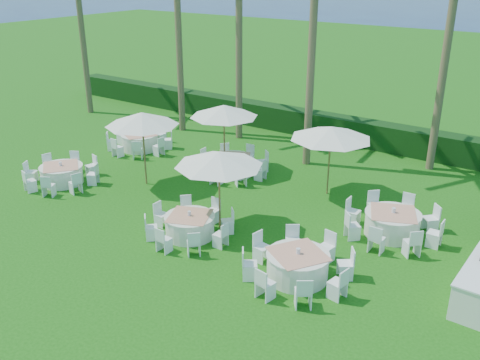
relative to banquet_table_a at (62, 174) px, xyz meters
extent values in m
plane|color=#16510D|center=(5.83, -0.80, -0.39)|extent=(120.00, 120.00, 0.00)
cube|color=black|center=(5.83, 11.20, 0.21)|extent=(34.00, 1.00, 1.20)
cylinder|color=silver|center=(0.00, 0.00, -0.04)|extent=(1.61, 1.61, 0.70)
cylinder|color=silver|center=(0.00, 0.00, 0.32)|extent=(1.68, 1.68, 0.03)
cube|color=tan|center=(0.00, 0.00, 0.35)|extent=(1.82, 1.82, 0.01)
cylinder|color=silver|center=(0.00, 0.00, 0.43)|extent=(0.11, 0.11, 0.15)
cube|color=white|center=(1.09, 0.62, 0.03)|extent=(0.53, 0.53, 0.84)
cube|color=white|center=(0.33, 1.21, 0.03)|extent=(0.48, 0.48, 0.84)
cube|color=white|center=(-0.62, 1.09, 0.03)|extent=(0.53, 0.53, 0.84)
cube|color=white|center=(-1.21, 0.33, 0.03)|extent=(0.48, 0.48, 0.84)
cube|color=white|center=(-1.09, -0.62, 0.03)|extent=(0.53, 0.53, 0.84)
cube|color=white|center=(-0.33, -1.21, 0.03)|extent=(0.48, 0.48, 0.84)
cube|color=white|center=(0.62, -1.09, 0.03)|extent=(0.53, 0.53, 0.84)
cube|color=white|center=(1.21, -0.33, 0.03)|extent=(0.48, 0.48, 0.84)
cylinder|color=silver|center=(6.94, -0.49, -0.05)|extent=(1.56, 1.56, 0.68)
cylinder|color=silver|center=(6.94, -0.49, 0.30)|extent=(1.62, 1.62, 0.03)
cube|color=tan|center=(6.94, -0.49, 0.32)|extent=(1.64, 1.64, 0.01)
cylinder|color=silver|center=(6.94, -0.49, 0.41)|extent=(0.11, 0.11, 0.14)
cube|color=white|center=(8.16, -0.49, 0.02)|extent=(0.38, 0.38, 0.81)
cube|color=white|center=(7.81, 0.37, 0.02)|extent=(0.54, 0.54, 0.81)
cube|color=white|center=(6.95, 0.72, 0.02)|extent=(0.38, 0.38, 0.81)
cube|color=white|center=(6.09, 0.37, 0.02)|extent=(0.54, 0.54, 0.81)
cube|color=white|center=(5.73, -0.49, 0.02)|extent=(0.38, 0.38, 0.81)
cube|color=white|center=(6.08, -1.35, 0.02)|extent=(0.54, 0.54, 0.81)
cube|color=white|center=(6.94, -1.71, 0.02)|extent=(0.38, 0.38, 0.81)
cube|color=white|center=(7.80, -1.35, 0.02)|extent=(0.54, 0.54, 0.81)
cylinder|color=silver|center=(10.97, -0.70, -0.02)|extent=(1.69, 1.69, 0.74)
cylinder|color=silver|center=(10.97, -0.70, 0.36)|extent=(1.77, 1.77, 0.03)
cube|color=tan|center=(10.97, -0.70, 0.38)|extent=(1.89, 1.89, 0.01)
cylinder|color=silver|center=(10.97, -0.70, 0.47)|extent=(0.12, 0.12, 0.16)
cube|color=white|center=(12.05, 0.06, 0.05)|extent=(0.57, 0.57, 0.88)
cube|color=white|center=(11.20, 0.60, 0.05)|extent=(0.48, 0.48, 0.88)
cube|color=white|center=(10.21, 0.38, 0.05)|extent=(0.57, 0.57, 0.88)
cube|color=white|center=(9.67, -0.47, 0.05)|extent=(0.48, 0.48, 0.88)
cube|color=white|center=(9.89, -1.46, 0.05)|extent=(0.57, 0.57, 0.88)
cube|color=white|center=(10.74, -2.01, 0.05)|extent=(0.48, 0.48, 0.88)
cube|color=white|center=(11.73, -1.78, 0.05)|extent=(0.57, 0.57, 0.88)
cube|color=white|center=(12.28, -0.93, 0.05)|extent=(0.48, 0.48, 0.88)
cylinder|color=silver|center=(-0.37, 4.71, -0.03)|extent=(1.65, 1.65, 0.72)
cylinder|color=silver|center=(-0.37, 4.71, 0.34)|extent=(1.72, 1.72, 0.03)
cube|color=tan|center=(-0.37, 4.71, 0.36)|extent=(1.80, 1.80, 0.01)
cylinder|color=silver|center=(-0.37, 4.71, 0.45)|extent=(0.11, 0.11, 0.15)
cube|color=white|center=(0.62, 5.53, 0.04)|extent=(0.56, 0.56, 0.86)
cube|color=white|center=(-0.25, 5.99, 0.04)|extent=(0.44, 0.44, 0.86)
cube|color=white|center=(-1.19, 5.70, 0.04)|extent=(0.56, 0.56, 0.86)
cube|color=white|center=(-1.65, 4.83, 0.04)|extent=(0.44, 0.44, 0.86)
cube|color=white|center=(-1.36, 3.89, 0.04)|extent=(0.56, 0.56, 0.86)
cube|color=white|center=(-0.49, 3.43, 0.04)|extent=(0.44, 0.44, 0.86)
cube|color=white|center=(0.45, 3.72, 0.04)|extent=(0.56, 0.56, 0.86)
cube|color=white|center=(0.92, 4.59, 0.04)|extent=(0.44, 0.44, 0.86)
cylinder|color=silver|center=(4.98, 4.65, -0.03)|extent=(1.64, 1.64, 0.71)
cylinder|color=silver|center=(4.98, 4.65, 0.33)|extent=(1.70, 1.70, 0.03)
cube|color=tan|center=(4.98, 4.65, 0.36)|extent=(1.78, 1.78, 0.01)
cylinder|color=silver|center=(4.98, 4.65, 0.44)|extent=(0.11, 0.11, 0.15)
cube|color=white|center=(6.25, 4.75, 0.04)|extent=(0.43, 0.43, 0.85)
cube|color=white|center=(5.81, 5.62, 0.04)|extent=(0.56, 0.56, 0.85)
cube|color=white|center=(4.88, 5.93, 0.04)|extent=(0.43, 0.43, 0.85)
cube|color=white|center=(4.01, 5.48, 0.04)|extent=(0.56, 0.56, 0.85)
cube|color=white|center=(3.70, 4.55, 0.04)|extent=(0.43, 0.43, 0.85)
cube|color=white|center=(4.15, 3.68, 0.04)|extent=(0.56, 0.56, 0.85)
cube|color=white|center=(5.08, 3.38, 0.04)|extent=(0.43, 0.43, 0.85)
cube|color=white|center=(5.95, 3.82, 0.04)|extent=(0.56, 0.56, 0.85)
cylinder|color=silver|center=(12.23, 3.25, -0.02)|extent=(1.71, 1.71, 0.74)
cylinder|color=silver|center=(12.23, 3.25, 0.37)|extent=(1.78, 1.78, 0.03)
cube|color=tan|center=(12.23, 3.25, 0.39)|extent=(1.81, 1.81, 0.01)
cylinder|color=silver|center=(12.23, 3.25, 0.48)|extent=(0.12, 0.12, 0.16)
cube|color=white|center=(13.56, 3.26, 0.06)|extent=(0.42, 0.42, 0.89)
cube|color=white|center=(13.17, 4.20, 0.06)|extent=(0.59, 0.59, 0.89)
cube|color=white|center=(12.22, 4.59, 0.06)|extent=(0.42, 0.42, 0.89)
cube|color=white|center=(11.27, 4.19, 0.06)|extent=(0.59, 0.59, 0.89)
cube|color=white|center=(10.89, 3.25, 0.06)|extent=(0.42, 0.42, 0.89)
cube|color=white|center=(11.28, 2.30, 0.06)|extent=(0.59, 0.59, 0.89)
cube|color=white|center=(12.23, 1.92, 0.06)|extent=(0.42, 0.42, 0.89)
cube|color=white|center=(13.18, 2.31, 0.06)|extent=(0.59, 0.59, 0.89)
cylinder|color=brown|center=(2.78, 1.84, 1.01)|extent=(0.07, 0.07, 2.80)
cone|color=white|center=(2.78, 1.84, 2.27)|extent=(2.79, 2.79, 0.50)
sphere|color=brown|center=(2.78, 1.84, 2.44)|extent=(0.11, 0.11, 0.11)
cylinder|color=brown|center=(7.40, 0.50, 0.89)|extent=(0.06, 0.06, 2.55)
cone|color=white|center=(7.40, 0.50, 2.04)|extent=(2.83, 2.83, 0.46)
sphere|color=brown|center=(7.40, 0.50, 2.20)|extent=(0.10, 0.10, 0.10)
cylinder|color=brown|center=(4.41, 4.84, 0.96)|extent=(0.06, 0.06, 2.69)
cone|color=white|center=(4.41, 4.84, 2.17)|extent=(2.79, 2.79, 0.48)
sphere|color=brown|center=(4.41, 4.84, 2.33)|extent=(0.11, 0.11, 0.11)
cylinder|color=brown|center=(9.08, 5.03, 0.88)|extent=(0.06, 0.06, 2.54)
cone|color=white|center=(9.08, 5.03, 2.03)|extent=(3.00, 3.00, 0.46)
sphere|color=brown|center=(9.08, 5.03, 2.19)|extent=(0.10, 0.10, 0.10)
cylinder|color=brown|center=(-0.76, 8.20, 4.99)|extent=(0.32, 0.32, 10.76)
cylinder|color=brown|center=(2.40, 8.81, 4.47)|extent=(0.32, 0.32, 9.72)
cylinder|color=brown|center=(6.89, 7.47, 4.68)|extent=(0.32, 0.32, 10.14)
cylinder|color=brown|center=(11.49, 9.89, 4.46)|extent=(0.32, 0.32, 9.69)
cylinder|color=brown|center=(-7.40, 7.81, 3.94)|extent=(0.32, 0.32, 8.66)
camera|label=1|loc=(16.90, -12.06, 7.83)|focal=40.00mm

